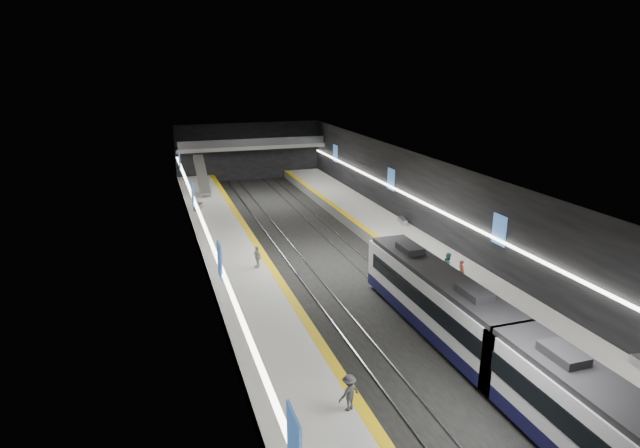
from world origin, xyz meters
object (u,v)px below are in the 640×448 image
object	(u,v)px
passenger_right_b	(448,265)
escalator	(202,175)
train	(510,356)
passenger_left_b	(349,393)
bench_left_far	(198,207)
passenger_left_a	(257,257)
bench_right_far	(402,221)
passenger_right_a	(461,272)

from	to	relation	value
passenger_right_b	escalator	bearing A→B (deg)	69.68
train	passenger_left_b	distance (m)	8.42
train	escalator	xyz separation A→B (m)	(-10.00, 45.48, 0.70)
bench_left_far	passenger_left_a	world-z (taller)	passenger_left_a
train	bench_left_far	size ratio (longest dim) A/B	14.63
bench_left_far	passenger_right_b	size ratio (longest dim) A/B	1.05
passenger_right_b	train	bearing A→B (deg)	-150.69
bench_right_far	passenger_right_a	bearing A→B (deg)	-89.21
train	escalator	bearing A→B (deg)	102.40
escalator	passenger_left_b	distance (m)	45.50
passenger_left_a	passenger_left_b	distance (m)	18.40
train	passenger_right_a	xyz separation A→B (m)	(4.31, 11.11, -0.37)
bench_left_far	bench_right_far	xyz separation A→B (m)	(18.34, -11.36, -0.01)
bench_right_far	passenger_right_b	size ratio (longest dim) A/B	1.00
escalator	passenger_left_b	size ratio (longest dim) A/B	4.62
passenger_left_b	passenger_right_b	bearing A→B (deg)	-156.34
train	passenger_left_a	bearing A→B (deg)	115.54
passenger_right_b	passenger_left_b	xyz separation A→B (m)	(-12.30, -12.14, -0.08)
bench_right_far	bench_left_far	bearing A→B (deg)	159.33
bench_right_far	train	bearing A→B (deg)	-94.07
train	bench_right_far	size ratio (longest dim) A/B	15.37
bench_left_far	passenger_left_b	xyz separation A→B (m)	(2.98, -36.94, 0.62)
escalator	passenger_left_b	world-z (taller)	escalator
train	passenger_left_b	world-z (taller)	train
bench_left_far	passenger_right_b	bearing A→B (deg)	-40.09
bench_right_far	passenger_left_b	world-z (taller)	passenger_left_b
passenger_left_b	escalator	bearing A→B (deg)	-108.95
bench_left_far	passenger_left_b	bearing A→B (deg)	-67.11
bench_right_far	passenger_left_b	distance (m)	29.84
train	bench_left_far	distance (m)	38.69
passenger_right_a	passenger_left_a	world-z (taller)	passenger_left_a
bench_right_far	passenger_left_a	size ratio (longest dim) A/B	1.12
passenger_left_a	passenger_left_b	size ratio (longest dim) A/B	0.98
escalator	passenger_left_a	bearing A→B (deg)	-87.46
bench_left_far	train	bearing A→B (deg)	-54.59
bench_right_far	escalator	bearing A→B (deg)	141.56
bench_left_far	passenger_right_a	distance (m)	30.26
escalator	passenger_left_b	xyz separation A→B (m)	(1.59, -45.46, -1.04)
train	passenger_left_b	size ratio (longest dim) A/B	16.82
escalator	passenger_right_a	size ratio (longest dim) A/B	4.85
escalator	bench_left_far	world-z (taller)	escalator
passenger_right_a	passenger_right_b	world-z (taller)	passenger_right_b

